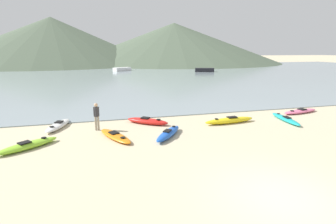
# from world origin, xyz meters

# --- Properties ---
(ground_plane) EXTENTS (400.00, 400.00, 0.00)m
(ground_plane) POSITION_xyz_m (0.00, 0.00, 0.00)
(ground_plane) COLOR #C6B793
(bay_water) EXTENTS (160.00, 70.00, 0.06)m
(bay_water) POSITION_xyz_m (0.00, 45.78, 0.03)
(bay_water) COLOR gray
(bay_water) RESTS_ON ground_plane
(far_hill_left) EXTENTS (57.54, 57.54, 10.78)m
(far_hill_left) POSITION_xyz_m (-22.15, 89.99, 5.39)
(far_hill_left) COLOR #4C5B47
(far_hill_left) RESTS_ON ground_plane
(far_hill_midleft) EXTENTS (70.40, 70.40, 15.23)m
(far_hill_midleft) POSITION_xyz_m (-19.35, 91.63, 7.62)
(far_hill_midleft) COLOR #4C5B47
(far_hill_midleft) RESTS_ON ground_plane
(far_hill_midright) EXTENTS (76.72, 76.72, 14.31)m
(far_hill_midright) POSITION_xyz_m (23.01, 90.96, 7.15)
(far_hill_midright) COLOR #4C5B47
(far_hill_midright) RESTS_ON ground_plane
(kayak_on_sand_0) EXTENTS (1.04, 3.27, 0.32)m
(kayak_on_sand_0) POSITION_xyz_m (6.35, 7.77, 0.14)
(kayak_on_sand_0) COLOR teal
(kayak_on_sand_0) RESTS_ON ground_plane
(kayak_on_sand_1) EXTENTS (2.68, 2.29, 0.41)m
(kayak_on_sand_1) POSITION_xyz_m (-2.50, 9.42, 0.18)
(kayak_on_sand_1) COLOR red
(kayak_on_sand_1) RESTS_ON ground_plane
(kayak_on_sand_2) EXTENTS (1.87, 3.02, 0.29)m
(kayak_on_sand_2) POSITION_xyz_m (-4.64, 7.16, 0.12)
(kayak_on_sand_2) COLOR orange
(kayak_on_sand_2) RESTS_ON ground_plane
(kayak_on_sand_3) EXTENTS (1.50, 2.93, 0.35)m
(kayak_on_sand_3) POSITION_xyz_m (-7.80, 9.95, 0.15)
(kayak_on_sand_3) COLOR white
(kayak_on_sand_3) RESTS_ON ground_plane
(kayak_on_sand_4) EXTENTS (3.50, 0.94, 0.41)m
(kayak_on_sand_4) POSITION_xyz_m (2.56, 8.23, 0.18)
(kayak_on_sand_4) COLOR yellow
(kayak_on_sand_4) RESTS_ON ground_plane
(kayak_on_sand_5) EXTENTS (2.18, 2.65, 0.40)m
(kayak_on_sand_5) POSITION_xyz_m (-1.87, 6.68, 0.18)
(kayak_on_sand_5) COLOR blue
(kayak_on_sand_5) RESTS_ON ground_plane
(kayak_on_sand_6) EXTENTS (3.29, 1.36, 0.30)m
(kayak_on_sand_6) POSITION_xyz_m (8.93, 9.39, 0.13)
(kayak_on_sand_6) COLOR #E5668C
(kayak_on_sand_6) RESTS_ON ground_plane
(kayak_on_sand_7) EXTENTS (2.69, 2.33, 0.36)m
(kayak_on_sand_7) POSITION_xyz_m (-8.71, 6.70, 0.16)
(kayak_on_sand_7) COLOR #8CCC2D
(kayak_on_sand_7) RESTS_ON ground_plane
(person_near_waterline) EXTENTS (0.32, 0.27, 1.60)m
(person_near_waterline) POSITION_xyz_m (-5.54, 8.86, 0.92)
(person_near_waterline) COLOR gray
(person_near_waterline) RESTS_ON ground_plane
(moored_boat_0) EXTENTS (4.23, 2.79, 0.79)m
(moored_boat_0) POSITION_xyz_m (16.52, 45.61, 0.45)
(moored_boat_0) COLOR black
(moored_boat_0) RESTS_ON bay_water
(moored_boat_1) EXTENTS (4.12, 3.24, 0.74)m
(moored_boat_1) POSITION_xyz_m (-0.05, 52.60, 0.43)
(moored_boat_1) COLOR white
(moored_boat_1) RESTS_ON bay_water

